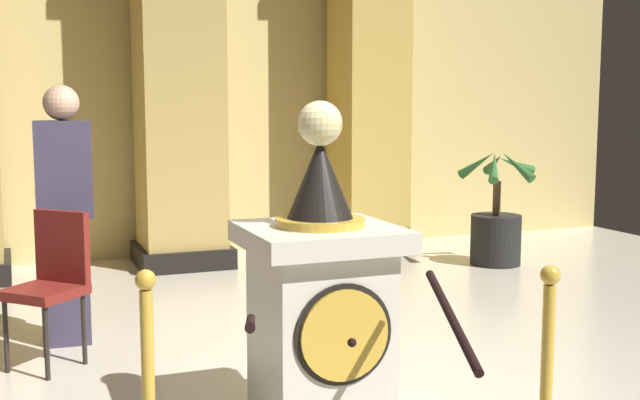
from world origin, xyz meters
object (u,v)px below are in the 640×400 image
bystander_guest (65,207)px  cafe_chair_red (52,275)px  potted_palm_right (496,229)px  pedestal_clock (320,307)px

bystander_guest → cafe_chair_red: size_ratio=1.82×
potted_palm_right → cafe_chair_red: potted_palm_right is taller
pedestal_clock → potted_palm_right: bearing=45.5°
bystander_guest → pedestal_clock: bearing=-62.2°
potted_palm_right → cafe_chair_red: size_ratio=1.24×
bystander_guest → cafe_chair_red: 0.57m
potted_palm_right → cafe_chair_red: (-4.33, -1.66, 0.21)m
potted_palm_right → cafe_chair_red: 4.65m
pedestal_clock → potted_palm_right: size_ratio=1.37×
pedestal_clock → bystander_guest: (-1.05, 1.99, 0.29)m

